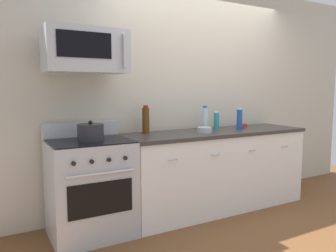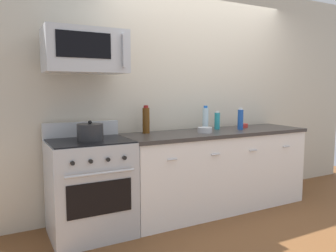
% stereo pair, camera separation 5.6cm
% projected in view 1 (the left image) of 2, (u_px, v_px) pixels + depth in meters
% --- Properties ---
extents(ground_plane, '(6.40, 6.40, 0.00)m').
position_uv_depth(ground_plane, '(216.00, 207.00, 3.91)').
color(ground_plane, brown).
extents(back_wall, '(5.33, 0.10, 2.70)m').
position_uv_depth(back_wall, '(197.00, 93.00, 4.12)').
color(back_wall, beige).
rests_on(back_wall, ground_plane).
extents(counter_unit, '(2.24, 0.66, 0.92)m').
position_uv_depth(counter_unit, '(216.00, 170.00, 3.86)').
color(counter_unit, white).
rests_on(counter_unit, ground_plane).
extents(range_oven, '(0.76, 0.69, 1.07)m').
position_uv_depth(range_oven, '(91.00, 187.00, 3.14)').
color(range_oven, '#B7BABF').
rests_on(range_oven, ground_plane).
extents(microwave, '(0.74, 0.44, 0.40)m').
position_uv_depth(microwave, '(86.00, 51.00, 3.04)').
color(microwave, '#B7BABF').
extents(bottle_water_clear, '(0.07, 0.07, 0.29)m').
position_uv_depth(bottle_water_clear, '(205.00, 119.00, 3.83)').
color(bottle_water_clear, silver).
rests_on(bottle_water_clear, countertop_slab).
extents(bottle_soda_blue, '(0.07, 0.07, 0.26)m').
position_uv_depth(bottle_soda_blue, '(239.00, 119.00, 3.92)').
color(bottle_soda_blue, '#1E4CA5').
rests_on(bottle_soda_blue, countertop_slab).
extents(bottle_wine_amber, '(0.08, 0.08, 0.31)m').
position_uv_depth(bottle_wine_amber, '(146.00, 120.00, 3.58)').
color(bottle_wine_amber, '#59330F').
rests_on(bottle_wine_amber, countertop_slab).
extents(bottle_dish_soap, '(0.07, 0.07, 0.22)m').
position_uv_depth(bottle_dish_soap, '(216.00, 121.00, 3.95)').
color(bottle_dish_soap, teal).
rests_on(bottle_dish_soap, countertop_slab).
extents(bowl_red_small, '(0.13, 0.13, 0.05)m').
position_uv_depth(bowl_red_small, '(242.00, 125.00, 4.16)').
color(bowl_red_small, '#B72D28').
rests_on(bowl_red_small, countertop_slab).
extents(bowl_steel_prep, '(0.16, 0.16, 0.06)m').
position_uv_depth(bowl_steel_prep, '(204.00, 130.00, 3.65)').
color(bowl_steel_prep, '#B2B5BA').
rests_on(bowl_steel_prep, countertop_slab).
extents(stockpot, '(0.24, 0.24, 0.19)m').
position_uv_depth(stockpot, '(91.00, 132.00, 3.04)').
color(stockpot, '#262628').
rests_on(stockpot, range_oven).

